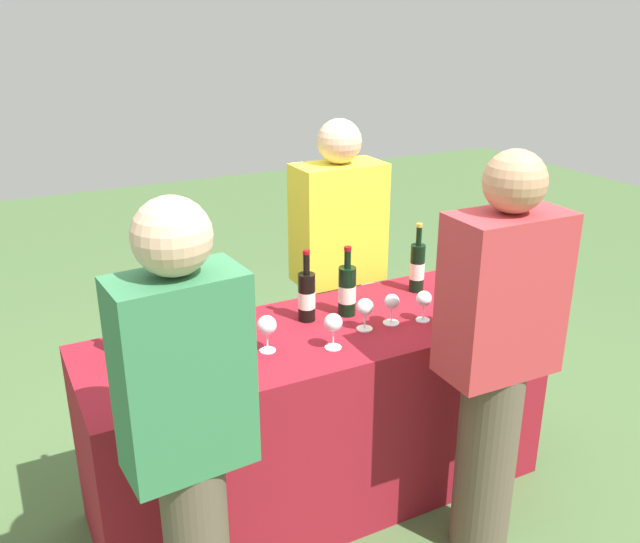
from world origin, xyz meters
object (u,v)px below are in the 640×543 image
wine_bottle_1 (195,319)px  wine_bottle_4 (417,267)px  wine_glass_2 (333,324)px  wine_glass_4 (392,303)px  wine_bottle_3 (347,290)px  wine_glass_1 (267,326)px  wine_bottle_2 (307,296)px  menu_board (337,299)px  wine_glass_0 (186,358)px  server_pouring (338,268)px  guest_1 (497,353)px  wine_bottle_0 (124,327)px  wine_glass_3 (365,308)px  wine_glass_5 (424,300)px  guest_0 (188,438)px

wine_bottle_1 → wine_bottle_4: 1.07m
wine_glass_2 → wine_glass_4: 0.32m
wine_bottle_3 → wine_bottle_4: wine_bottle_4 is taller
wine_bottle_3 → wine_glass_1: (-0.43, -0.15, -0.01)m
wine_bottle_2 → menu_board: 1.26m
wine_glass_0 → server_pouring: 1.20m
wine_glass_0 → guest_1: (1.02, -0.38, -0.05)m
wine_bottle_4 → wine_glass_2: bearing=-152.0°
wine_bottle_4 → server_pouring: 0.43m
wine_bottle_1 → guest_1: guest_1 is taller
wine_glass_0 → wine_bottle_2: bearing=25.5°
wine_bottle_4 → wine_glass_4: (-0.29, -0.24, -0.03)m
wine_bottle_0 → wine_glass_4: size_ratio=2.47×
wine_glass_2 → wine_glass_3: size_ratio=1.07×
wine_glass_5 → wine_bottle_3: bearing=141.4°
wine_glass_2 → guest_1: guest_1 is taller
wine_glass_2 → wine_glass_5: 0.45m
guest_1 → wine_bottle_0: bearing=149.9°
wine_glass_5 → guest_0: size_ratio=0.08×
wine_bottle_0 → wine_glass_2: 0.77m
wine_glass_3 → wine_bottle_0: bearing=166.1°
wine_glass_0 → wine_bottle_4: bearing=15.8°
wine_glass_5 → wine_bottle_0: bearing=167.2°
wine_glass_1 → menu_board: (0.92, 1.12, -0.50)m
guest_1 → menu_board: bearing=82.8°
wine_bottle_4 → wine_glass_0: bearing=-164.2°
wine_bottle_1 → wine_bottle_2: bearing=4.2°
wine_glass_4 → wine_glass_5: (0.13, -0.04, 0.00)m
wine_bottle_1 → wine_glass_0: size_ratio=2.35×
wine_bottle_1 → wine_bottle_3: bearing=0.7°
wine_glass_2 → guest_0: bearing=-149.6°
wine_glass_2 → guest_1: size_ratio=0.09×
wine_bottle_2 → wine_bottle_3: size_ratio=1.01×
wine_bottle_1 → wine_glass_3: 0.67m
wine_bottle_2 → wine_glass_5: bearing=-28.2°
wine_glass_1 → wine_glass_2: 0.25m
wine_glass_4 → wine_glass_5: 0.14m
wine_glass_0 → wine_glass_2: (0.57, 0.01, -0.00)m
wine_glass_2 → wine_glass_4: bearing=14.7°
wine_glass_0 → wine_bottle_0: bearing=113.2°
wine_bottle_3 → guest_0: 1.09m
wine_glass_0 → wine_glass_2: bearing=1.2°
wine_bottle_2 → wine_glass_4: size_ratio=2.37×
wine_bottle_4 → wine_glass_1: bearing=-164.6°
wine_bottle_0 → menu_board: bearing=33.0°
wine_bottle_3 → menu_board: 1.20m
wine_bottle_2 → wine_glass_1: bearing=-144.7°
wine_bottle_0 → wine_glass_5: wine_bottle_0 is taller
wine_bottle_2 → wine_bottle_4: wine_bottle_4 is taller
wine_bottle_4 → wine_bottle_1: bearing=-175.4°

